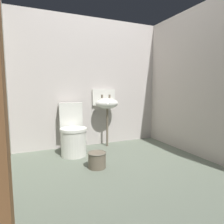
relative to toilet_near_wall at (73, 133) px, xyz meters
name	(u,v)px	position (x,y,z in m)	size (l,w,h in m)	color
ground_plane	(122,175)	(0.40, -0.92, -0.36)	(2.96, 2.94, 0.08)	slate
wall_back	(89,83)	(0.40, 0.40, 0.78)	(2.96, 0.10, 2.20)	#BDB4AF
wall_right	(202,82)	(1.73, -0.82, 0.78)	(0.10, 2.74, 2.20)	beige
toilet_near_wall	(73,133)	(0.00, 0.00, 0.00)	(0.43, 0.62, 0.78)	silver
sink	(107,103)	(0.64, 0.19, 0.43)	(0.42, 0.35, 0.99)	#695D4D
bucket	(97,160)	(0.16, -0.67, -0.22)	(0.24, 0.24, 0.20)	#695D4D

